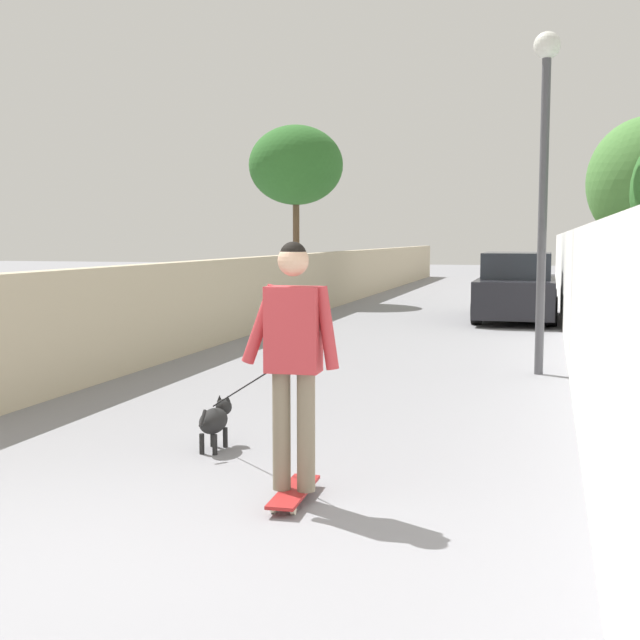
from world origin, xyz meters
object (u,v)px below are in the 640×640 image
(lamp_post, at_px, (545,145))
(skateboard, at_px, (294,492))
(car_near, at_px, (517,288))
(dog, at_px, (215,419))
(tree_left_near, at_px, (296,166))
(person_skateboarder, at_px, (293,346))

(lamp_post, relative_size, skateboard, 5.71)
(skateboard, height_order, car_near, car_near)
(lamp_post, distance_m, dog, 6.37)
(dog, bearing_deg, skateboard, -137.26)
(lamp_post, distance_m, car_near, 8.19)
(lamp_post, height_order, car_near, lamp_post)
(lamp_post, bearing_deg, dog, 151.47)
(tree_left_near, distance_m, lamp_post, 13.30)
(tree_left_near, relative_size, lamp_post, 1.10)
(skateboard, distance_m, car_near, 14.04)
(lamp_post, distance_m, person_skateboarder, 6.70)
(person_skateboarder, bearing_deg, tree_left_near, 17.07)
(tree_left_near, height_order, car_near, tree_left_near)
(lamp_post, distance_m, skateboard, 7.09)
(person_skateboarder, distance_m, car_near, 14.03)
(skateboard, distance_m, person_skateboarder, 1.06)
(skateboard, xyz_separation_m, dog, (1.19, 1.10, 0.21))
(dog, relative_size, car_near, 0.35)
(skateboard, relative_size, dog, 0.53)
(dog, bearing_deg, person_skateboarder, -137.26)
(skateboard, xyz_separation_m, car_near, (13.99, -1.02, 0.65))
(person_skateboarder, relative_size, car_near, 0.41)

